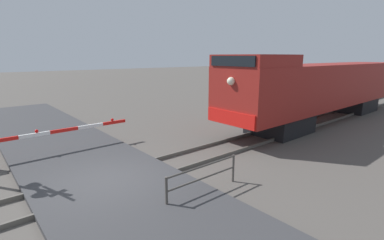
# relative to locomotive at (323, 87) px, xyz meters

# --- Properties ---
(ground_plane) EXTENTS (160.00, 160.00, 0.00)m
(ground_plane) POSITION_rel_locomotive_xyz_m (0.00, -14.63, -2.21)
(ground_plane) COLOR #514C47
(rail_track_left) EXTENTS (0.08, 80.00, 0.15)m
(rail_track_left) POSITION_rel_locomotive_xyz_m (-0.72, -14.63, -2.13)
(rail_track_left) COLOR #59544C
(rail_track_left) RESTS_ON ground_plane
(rail_track_right) EXTENTS (0.08, 80.00, 0.15)m
(rail_track_right) POSITION_rel_locomotive_xyz_m (0.72, -14.63, -2.13)
(rail_track_right) COLOR #59544C
(rail_track_right) RESTS_ON ground_plane
(road_surface) EXTENTS (36.00, 4.61, 0.15)m
(road_surface) POSITION_rel_locomotive_xyz_m (0.00, -14.63, -2.13)
(road_surface) COLOR #38383A
(road_surface) RESTS_ON ground_plane
(locomotive) EXTENTS (2.94, 18.17, 4.20)m
(locomotive) POSITION_rel_locomotive_xyz_m (0.00, 0.00, 0.00)
(locomotive) COLOR black
(locomotive) RESTS_ON ground_plane
(crossing_gate) EXTENTS (0.36, 6.45, 1.22)m
(crossing_gate) POSITION_rel_locomotive_xyz_m (-4.16, -16.84, -1.44)
(crossing_gate) COLOR silver
(crossing_gate) RESTS_ON ground_plane
(guard_railing) EXTENTS (0.08, 2.78, 0.95)m
(guard_railing) POSITION_rel_locomotive_xyz_m (2.52, -12.66, -1.58)
(guard_railing) COLOR #4C4742
(guard_railing) RESTS_ON ground_plane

